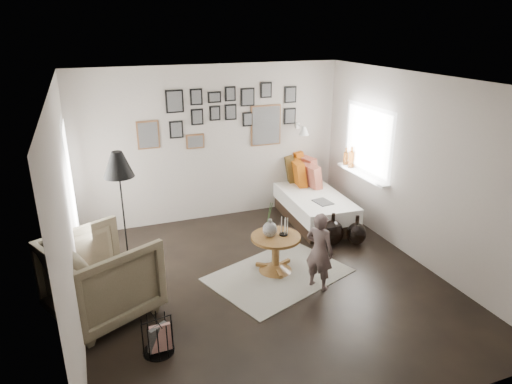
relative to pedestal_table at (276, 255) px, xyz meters
name	(u,v)px	position (x,y,z in m)	size (l,w,h in m)	color
ground	(266,283)	(-0.24, -0.26, -0.24)	(4.80, 4.80, 0.00)	black
wall_back	(213,144)	(-0.24, 2.14, 1.06)	(4.50, 4.50, 0.00)	#A69C91
wall_front	(387,294)	(-0.24, -2.66, 1.06)	(4.50, 4.50, 0.00)	#A69C91
wall_left	(68,217)	(-2.49, -0.26, 1.06)	(4.80, 4.80, 0.00)	#A69C91
wall_right	(418,170)	(2.01, -0.26, 1.06)	(4.80, 4.80, 0.00)	#A69C91
ceiling	(268,81)	(-0.24, -0.26, 2.36)	(4.80, 4.80, 0.00)	white
door_left	(73,200)	(-2.48, 0.94, 0.81)	(0.00, 2.14, 2.14)	white
window_right	(358,169)	(1.93, 1.08, 0.69)	(0.15, 1.32, 1.30)	white
gallery_wall	(229,117)	(0.04, 2.12, 1.50)	(2.74, 0.03, 1.08)	brown
wall_sconce	(303,131)	(1.31, 1.88, 1.22)	(0.18, 0.36, 0.16)	white
rug	(278,275)	(-0.01, -0.12, -0.24)	(1.77, 1.24, 0.01)	silver
pedestal_table	(276,255)	(0.00, 0.00, 0.00)	(0.67, 0.67, 0.53)	brown
vase	(270,226)	(-0.08, 0.02, 0.43)	(0.19, 0.19, 0.48)	black
candles	(284,227)	(0.11, 0.00, 0.40)	(0.12, 0.12, 0.25)	black
daybed	(307,197)	(1.30, 1.62, 0.08)	(1.02, 2.19, 1.03)	black
magazine_on_daybed	(323,202)	(1.24, 0.97, 0.24)	(0.23, 0.32, 0.02)	black
armchair	(102,276)	(-2.24, -0.18, 0.25)	(1.05, 1.08, 0.98)	brown
armchair_cushion	(102,275)	(-2.24, -0.13, 0.24)	(0.44, 0.44, 0.11)	beige
floor_lamp	(118,169)	(-1.87, 0.78, 1.21)	(0.39, 0.39, 1.68)	black
magazine_basket	(158,336)	(-1.78, -1.08, -0.05)	(0.37, 0.37, 0.39)	black
demijohn_large	(332,233)	(1.12, 0.42, -0.04)	(0.34, 0.34, 0.52)	black
demijohn_small	(356,234)	(1.47, 0.30, -0.07)	(0.30, 0.30, 0.47)	black
child	(319,251)	(0.35, -0.57, 0.27)	(0.38, 0.25, 1.03)	brown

